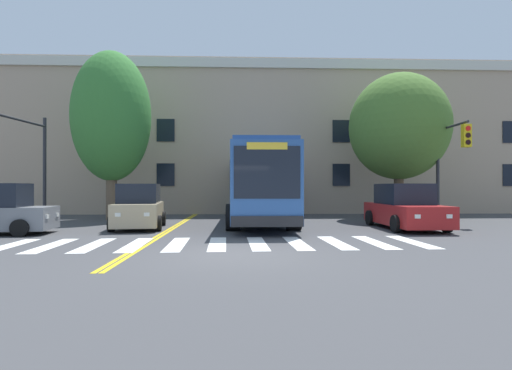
{
  "coord_description": "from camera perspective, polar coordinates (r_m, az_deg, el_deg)",
  "views": [
    {
      "loc": [
        0.14,
        -10.0,
        1.69
      ],
      "look_at": [
        0.83,
        8.27,
        1.79
      ],
      "focal_mm": 28.0,
      "sensor_mm": 36.0,
      "label": 1
    }
  ],
  "objects": [
    {
      "name": "car_tan_near_lane",
      "position": [
        17.01,
        -16.35,
        -3.18
      ],
      "size": [
        2.28,
        3.8,
        1.83
      ],
      "color": "tan",
      "rests_on": "ground"
    },
    {
      "name": "ground_plane",
      "position": [
        10.14,
        -2.97,
        -9.91
      ],
      "size": [
        120.0,
        120.0,
        0.0
      ],
      "primitive_type": "plane",
      "color": "#424244"
    },
    {
      "name": "lane_line_yellow_inner",
      "position": [
        26.13,
        -8.55,
        -4.01
      ],
      "size": [
        0.12,
        36.0,
        0.01
      ],
      "primitive_type": "cube",
      "color": "gold",
      "rests_on": "ground"
    },
    {
      "name": "building_facade",
      "position": [
        28.87,
        -0.51,
        6.15
      ],
      "size": [
        41.25,
        7.63,
        9.87
      ],
      "color": "tan",
      "rests_on": "ground"
    },
    {
      "name": "car_black_behind_bus",
      "position": [
        28.73,
        1.1,
        -2.0
      ],
      "size": [
        2.26,
        3.82,
        1.85
      ],
      "color": "black",
      "rests_on": "ground"
    },
    {
      "name": "crosswalk",
      "position": [
        12.05,
        -5.52,
        -8.36
      ],
      "size": [
        12.57,
        3.44,
        0.01
      ],
      "color": "white",
      "rests_on": "ground"
    },
    {
      "name": "traffic_light_far_corner",
      "position": [
        20.44,
        -30.44,
        4.61
      ],
      "size": [
        0.63,
        4.0,
        5.05
      ],
      "color": "#28282D",
      "rests_on": "ground"
    },
    {
      "name": "street_tree_curbside_large",
      "position": [
        22.69,
        19.71,
        7.85
      ],
      "size": [
        6.63,
        6.82,
        7.73
      ],
      "color": "brown",
      "rests_on": "ground"
    },
    {
      "name": "traffic_light_near_corner",
      "position": [
        20.83,
        25.93,
        4.14
      ],
      "size": [
        0.34,
        2.85,
        4.97
      ],
      "color": "#28282D",
      "rests_on": "ground"
    },
    {
      "name": "car_red_far_lane",
      "position": [
        17.43,
        20.46,
        -3.14
      ],
      "size": [
        2.19,
        4.75,
        1.83
      ],
      "color": "#AD1E1E",
      "rests_on": "ground"
    },
    {
      "name": "city_bus",
      "position": [
        19.26,
        0.48,
        0.23
      ],
      "size": [
        2.94,
        12.12,
        3.46
      ],
      "color": "#2D5699",
      "rests_on": "ground"
    },
    {
      "name": "street_tree_curbside_small",
      "position": [
        22.26,
        -19.93,
        9.16
      ],
      "size": [
        5.42,
        5.42,
        8.75
      ],
      "color": "brown",
      "rests_on": "ground"
    },
    {
      "name": "lane_line_yellow_outer",
      "position": [
        26.11,
        -8.2,
        -4.02
      ],
      "size": [
        0.12,
        36.0,
        0.01
      ],
      "primitive_type": "cube",
      "color": "gold",
      "rests_on": "ground"
    }
  ]
}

